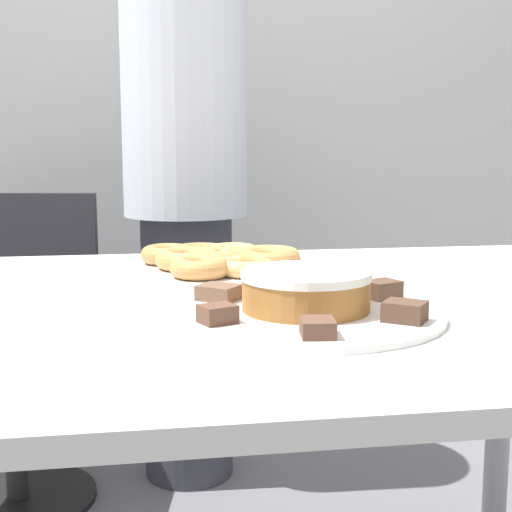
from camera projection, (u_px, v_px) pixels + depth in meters
The scene contains 23 objects.
wall_back at pixel (197, 66), 2.66m from camera, with size 8.00×0.05×2.60m.
table at pixel (276, 349), 1.17m from camera, with size 1.43×1.04×0.76m.
person_standing at pixel (186, 199), 2.09m from camera, with size 0.36×0.36×1.61m.
office_chair_left at pixel (19, 358), 2.03m from camera, with size 0.52×0.52×0.86m.
plate_cake at pixel (306, 313), 1.03m from camera, with size 0.40×0.40×0.01m.
plate_donuts at pixel (219, 269), 1.40m from camera, with size 0.36×0.36×0.01m.
frosted_cake at pixel (306, 290), 1.02m from camera, with size 0.19×0.19×0.06m.
lamington_0 at pixel (405, 311), 0.96m from camera, with size 0.07×0.07×0.03m.
lamington_1 at pixel (382, 290), 1.10m from camera, with size 0.06×0.06×0.03m.
lamington_2 at pixel (296, 282), 1.17m from camera, with size 0.05×0.06×0.02m.
lamington_3 at pixel (219, 292), 1.09m from camera, with size 0.08×0.08×0.02m.
lamington_4 at pixel (218, 314), 0.95m from camera, with size 0.06×0.05×0.02m.
lamington_5 at pixel (318, 328), 0.88m from camera, with size 0.05×0.05×0.02m.
donut_0 at pixel (219, 258), 1.39m from camera, with size 0.13×0.13×0.04m.
donut_1 at pixel (188, 259), 1.37m from camera, with size 0.13×0.13×0.04m.
donut_2 at pixel (200, 267), 1.28m from camera, with size 0.11×0.11×0.04m.
donut_3 at pixel (245, 267), 1.30m from camera, with size 0.11×0.11×0.03m.
donut_4 at pixel (269, 260), 1.35m from camera, with size 0.12×0.12×0.04m.
donut_5 at pixel (269, 255), 1.45m from camera, with size 0.13×0.13×0.03m.
donut_6 at pixel (233, 253), 1.47m from camera, with size 0.11×0.11×0.03m.
donut_7 at pixel (200, 252), 1.49m from camera, with size 0.12×0.12×0.03m.
donut_8 at pixel (168, 254), 1.44m from camera, with size 0.11×0.11×0.04m.
napkin at pixel (503, 284), 1.25m from camera, with size 0.14×0.12×0.01m.
Camera 1 is at (-0.21, -1.12, 1.00)m, focal length 50.00 mm.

